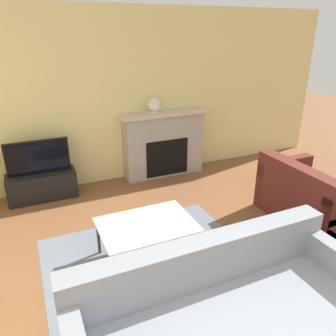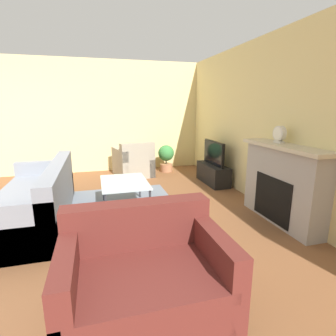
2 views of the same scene
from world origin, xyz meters
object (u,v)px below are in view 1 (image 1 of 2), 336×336
couch_loveseat (310,199)px  mantel_clock (154,105)px  tv (38,157)px  couch_sectional (223,320)px  coffee_table (147,227)px

couch_loveseat → mantel_clock: (-1.32, 2.17, 0.94)m
tv → couch_loveseat: bearing=-33.1°
tv → couch_sectional: tv is taller
tv → coffee_table: (0.92, -1.97, -0.25)m
coffee_table → couch_sectional: bearing=-83.7°
couch_sectional → coffee_table: couch_sectional is taller
coffee_table → mantel_clock: 2.42m
coffee_table → tv: bearing=115.0°
tv → couch_loveseat: tv is taller
couch_loveseat → mantel_clock: size_ratio=5.25×
tv → couch_sectional: (1.06, -3.24, -0.37)m
tv → mantel_clock: size_ratio=3.66×
couch_loveseat → coffee_table: bearing=87.6°
tv → coffee_table: 2.19m
couch_sectional → mantel_clock: 3.56m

